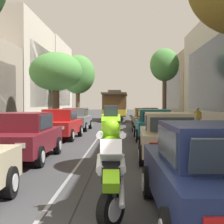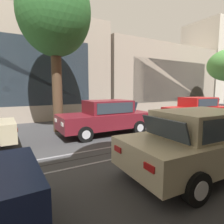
# 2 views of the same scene
# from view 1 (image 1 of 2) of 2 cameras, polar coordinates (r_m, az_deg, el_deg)

# --- Properties ---
(ground_plane) EXTENTS (160.00, 160.00, 0.00)m
(ground_plane) POSITION_cam_1_polar(r_m,az_deg,el_deg) (24.29, -0.13, -3.00)
(ground_plane) COLOR #38383A
(trolley_track_rails) EXTENTS (1.14, 60.61, 0.01)m
(trolley_track_rails) POSITION_cam_1_polar(r_m,az_deg,el_deg) (27.54, 0.11, -2.46)
(trolley_track_rails) COLOR gray
(trolley_track_rails) RESTS_ON ground
(building_facade_left) EXTENTS (5.36, 52.31, 10.39)m
(building_facade_left) POSITION_cam_1_polar(r_m,az_deg,el_deg) (32.49, -17.51, 5.96)
(building_facade_left) COLOR gray
(building_facade_left) RESTS_ON ground
(parked_car_maroon_second_left) EXTENTS (2.01, 4.36, 1.58)m
(parked_car_maroon_second_left) POSITION_cam_1_polar(r_m,az_deg,el_deg) (11.73, -14.67, -3.93)
(parked_car_maroon_second_left) COLOR maroon
(parked_car_maroon_second_left) RESTS_ON ground
(parked_car_red_mid_left) EXTENTS (2.10, 4.41, 1.58)m
(parked_car_red_mid_left) POSITION_cam_1_polar(r_m,az_deg,el_deg) (18.19, -8.81, -1.99)
(parked_car_red_mid_left) COLOR red
(parked_car_red_mid_left) RESTS_ON ground
(parked_car_grey_fourth_left) EXTENTS (2.08, 4.40, 1.58)m
(parked_car_grey_fourth_left) POSITION_cam_1_polar(r_m,az_deg,el_deg) (23.93, -6.16, -1.15)
(parked_car_grey_fourth_left) COLOR slate
(parked_car_grey_fourth_left) RESTS_ON ground
(parked_car_navy_near_right) EXTENTS (2.07, 4.39, 1.58)m
(parked_car_navy_near_right) POSITION_cam_1_polar(r_m,az_deg,el_deg) (5.65, 16.60, -9.76)
(parked_car_navy_near_right) COLOR #19234C
(parked_car_navy_near_right) RESTS_ON ground
(parked_car_beige_second_right) EXTENTS (2.11, 4.41, 1.58)m
(parked_car_beige_second_right) POSITION_cam_1_polar(r_m,az_deg,el_deg) (11.56, 9.39, -3.98)
(parked_car_beige_second_right) COLOR #C1B28E
(parked_car_beige_second_right) RESTS_ON ground
(parked_car_teal_mid_right) EXTENTS (2.02, 4.37, 1.58)m
(parked_car_teal_mid_right) POSITION_cam_1_polar(r_m,az_deg,el_deg) (17.73, 7.03, -2.07)
(parked_car_teal_mid_right) COLOR #196B70
(parked_car_teal_mid_right) RESTS_ON ground
(parked_car_brown_fourth_right) EXTENTS (2.01, 4.37, 1.58)m
(parked_car_brown_fourth_right) POSITION_cam_1_polar(r_m,az_deg,el_deg) (23.74, 5.73, -1.17)
(parked_car_brown_fourth_right) COLOR brown
(parked_car_brown_fourth_right) RESTS_ON ground
(street_tree_kerb_left_second) EXTENTS (3.78, 3.26, 5.54)m
(street_tree_kerb_left_second) POSITION_cam_1_polar(r_m,az_deg,el_deg) (24.55, -9.48, 6.60)
(street_tree_kerb_left_second) COLOR #4C3826
(street_tree_kerb_left_second) RESTS_ON ground
(street_tree_kerb_left_mid) EXTENTS (3.84, 3.15, 7.27)m
(street_tree_kerb_left_mid) POSITION_cam_1_polar(r_m,az_deg,el_deg) (37.88, -5.81, 6.27)
(street_tree_kerb_left_mid) COLOR brown
(street_tree_kerb_left_mid) RESTS_ON ground
(street_tree_kerb_right_second) EXTENTS (2.52, 2.02, 6.67)m
(street_tree_kerb_right_second) POSITION_cam_1_polar(r_m,az_deg,el_deg) (29.91, 8.86, 7.67)
(street_tree_kerb_right_second) COLOR brown
(street_tree_kerb_right_second) RESTS_ON ground
(cable_car_trolley) EXTENTS (2.75, 9.16, 3.28)m
(cable_car_trolley) POSITION_cam_1_polar(r_m,az_deg,el_deg) (37.75, 0.59, 1.12)
(cable_car_trolley) COLOR brown
(cable_car_trolley) RESTS_ON ground
(motorcycle_with_rider) EXTENTS (0.50, 1.85, 1.85)m
(motorcycle_with_rider) POSITION_cam_1_polar(r_m,az_deg,el_deg) (5.51, -0.16, -8.17)
(motorcycle_with_rider) COLOR black
(motorcycle_with_rider) RESTS_ON ground
(pedestrian_on_right_pavement) EXTENTS (0.55, 0.40, 1.61)m
(pedestrian_on_right_pavement) POSITION_cam_1_polar(r_m,az_deg,el_deg) (24.28, 14.26, -0.90)
(pedestrian_on_right_pavement) COLOR slate
(pedestrian_on_right_pavement) RESTS_ON ground
(pedestrian_crossing_far) EXTENTS (0.55, 0.40, 1.62)m
(pedestrian_crossing_far) POSITION_cam_1_polar(r_m,az_deg,el_deg) (32.57, -9.97, -0.28)
(pedestrian_crossing_far) COLOR #4C4233
(pedestrian_crossing_far) RESTS_ON ground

